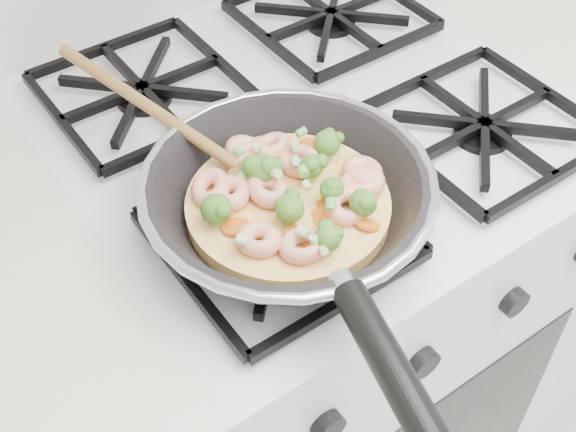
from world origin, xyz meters
TOP-DOWN VIEW (x-y plane):
  - stove at (0.00, 1.70)m, footprint 0.60×0.60m
  - skillet at (-0.14, 1.55)m, footprint 0.30×0.62m

SIDE VIEW (x-z plane):
  - stove at x=0.00m, z-range 0.00..0.92m
  - skillet at x=-0.14m, z-range 0.91..1.00m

